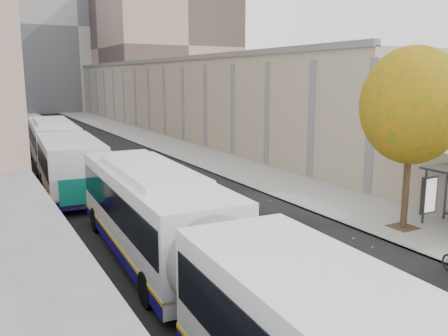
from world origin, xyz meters
TOP-DOWN VIEW (x-y plane):
  - bus_platform at (-3.88, 35.00)m, footprint 4.25×150.00m
  - sidewalk at (4.12, 35.00)m, footprint 4.75×150.00m
  - building_tan at (15.50, 64.00)m, footprint 18.00×92.00m
  - building_far_block at (6.00, 96.00)m, footprint 30.00×18.00m
  - tree_c at (3.60, 13.00)m, footprint 4.20×4.20m
  - bus_near at (-7.15, 10.86)m, footprint 3.59×18.96m
  - bus_far at (-7.43, 30.87)m, footprint 4.06×19.30m
  - distant_car at (-6.96, 40.64)m, footprint 2.35×4.48m

SIDE VIEW (x-z plane):
  - sidewalk at x=4.12m, z-range 0.00..0.08m
  - bus_platform at x=-3.88m, z-range 0.00..0.15m
  - distant_car at x=-6.96m, z-range 0.00..1.45m
  - bus_near at x=-7.15m, z-range 0.15..3.29m
  - bus_far at x=-7.43m, z-range 0.15..3.34m
  - building_tan at x=15.50m, z-range 0.00..8.00m
  - tree_c at x=3.60m, z-range 1.61..8.89m
  - building_far_block at x=6.00m, z-range 0.00..30.00m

